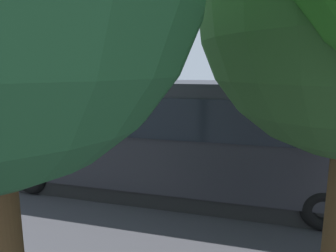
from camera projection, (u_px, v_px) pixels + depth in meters
name	position (u px, v px, depth m)	size (l,w,h in m)	color
ground_plane	(173.00, 151.00, 13.61)	(80.00, 80.00, 0.00)	#38383D
tour_bus	(170.00, 138.00, 8.72)	(11.10, 3.00, 3.25)	#26262B
spectator_far_left	(214.00, 139.00, 11.33)	(0.57, 0.39, 1.72)	black
spectator_left	(186.00, 136.00, 11.62)	(0.57, 0.32, 1.80)	black
spectator_centre	(158.00, 136.00, 11.96)	(0.57, 0.32, 1.71)	black
parked_motorcycle_silver	(279.00, 161.00, 10.45)	(2.05, 0.58, 0.99)	black
parked_motorcycle_dark	(140.00, 153.00, 11.43)	(2.05, 0.63, 0.99)	black
stunt_motorcycle	(134.00, 117.00, 16.44)	(1.90, 0.61, 1.87)	black
bay_line_a	(241.00, 152.00, 13.34)	(0.28, 3.70, 0.01)	white
bay_line_b	(186.00, 149.00, 13.87)	(0.33, 4.73, 0.01)	white
bay_line_c	(135.00, 146.00, 14.40)	(0.32, 4.50, 0.01)	white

